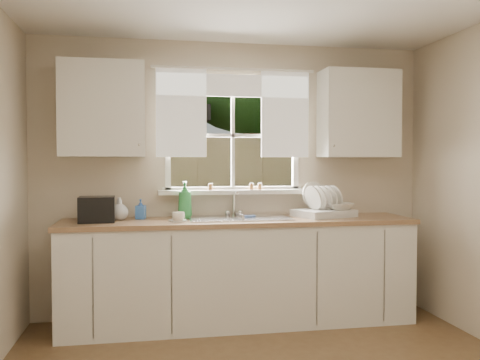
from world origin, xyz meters
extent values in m
cube|color=beige|center=(0.00, 2.00, 0.57)|extent=(3.60, 0.02, 1.15)
cube|color=beige|center=(0.00, 2.00, 2.33)|extent=(3.60, 0.02, 0.35)
cube|color=beige|center=(-1.20, 2.00, 1.65)|extent=(1.20, 0.02, 1.00)
cube|color=beige|center=(1.20, 2.00, 1.65)|extent=(1.20, 0.02, 1.00)
cube|color=white|center=(0.00, 2.02, 1.15)|extent=(1.30, 0.06, 0.05)
cube|color=white|center=(0.00, 2.02, 2.15)|extent=(1.30, 0.06, 0.05)
cube|color=white|center=(-0.60, 2.02, 1.65)|extent=(0.05, 0.06, 1.05)
cube|color=white|center=(0.60, 2.02, 1.65)|extent=(0.05, 0.06, 1.05)
cube|color=white|center=(0.00, 2.02, 1.65)|extent=(0.03, 0.04, 1.00)
cube|color=white|center=(0.00, 2.02, 1.65)|extent=(1.20, 0.04, 0.03)
cube|color=white|center=(0.00, 1.96, 1.13)|extent=(1.38, 0.14, 0.04)
cylinder|color=white|center=(0.00, 1.94, 2.25)|extent=(1.50, 0.02, 0.02)
cube|color=white|center=(-0.48, 1.95, 1.85)|extent=(0.45, 0.02, 0.80)
cube|color=white|center=(0.48, 1.95, 1.85)|extent=(0.45, 0.02, 0.80)
cube|color=white|center=(0.00, 1.95, 2.10)|extent=(1.40, 0.02, 0.20)
cube|color=silver|center=(0.00, 1.68, 0.43)|extent=(3.00, 0.62, 0.87)
cube|color=#8D6946|center=(0.00, 1.68, 0.89)|extent=(3.04, 0.65, 0.04)
cube|color=silver|center=(-1.15, 1.82, 1.85)|extent=(0.70, 0.33, 0.80)
cube|color=silver|center=(1.15, 1.82, 1.85)|extent=(0.70, 0.33, 0.80)
cube|color=beige|center=(0.88, 1.99, 1.08)|extent=(0.08, 0.01, 0.12)
cylinder|color=brown|center=(-0.22, 1.94, 1.18)|extent=(0.04, 0.04, 0.06)
cylinder|color=brown|center=(0.16, 1.94, 1.18)|extent=(0.04, 0.04, 0.06)
cylinder|color=brown|center=(0.24, 1.94, 1.18)|extent=(0.04, 0.04, 0.06)
cube|color=#335421|center=(0.00, 7.00, -0.02)|extent=(20.00, 10.00, 0.02)
cube|color=#998155|center=(0.00, 5.00, 0.90)|extent=(8.00, 0.10, 1.80)
cube|color=maroon|center=(-1.20, 8.50, 1.10)|extent=(3.00, 3.00, 2.20)
cube|color=black|center=(-1.20, 8.50, 2.35)|extent=(3.20, 3.20, 0.30)
cylinder|color=#423021|center=(1.40, 8.00, 1.60)|extent=(0.36, 0.36, 3.20)
sphere|color=#214716|center=(1.40, 8.00, 4.00)|extent=(4.00, 4.00, 4.00)
sphere|color=#214716|center=(0.30, 9.50, 4.50)|extent=(3.20, 3.20, 3.20)
cube|color=#B7B7BC|center=(0.00, 1.71, 0.83)|extent=(0.84, 0.46, 0.18)
cube|color=#B7B7BC|center=(0.00, 1.71, 0.92)|extent=(0.88, 0.50, 0.01)
cube|color=#B7B7BC|center=(0.00, 1.71, 0.89)|extent=(0.02, 0.41, 0.14)
cylinder|color=silver|center=(0.00, 1.96, 1.02)|extent=(0.03, 0.03, 0.22)
cylinder|color=silver|center=(0.00, 1.88, 1.13)|extent=(0.02, 0.18, 0.02)
sphere|color=silver|center=(-0.06, 1.96, 0.94)|extent=(0.05, 0.05, 0.05)
sphere|color=silver|center=(0.06, 1.96, 0.94)|extent=(0.05, 0.05, 0.05)
cube|color=silver|center=(0.78, 1.73, 0.94)|extent=(0.58, 0.51, 0.07)
cylinder|color=white|center=(0.73, 1.85, 1.10)|extent=(0.27, 0.16, 0.25)
cylinder|color=white|center=(0.67, 1.69, 1.09)|extent=(0.14, 0.23, 0.22)
cylinder|color=white|center=(0.73, 1.71, 1.09)|extent=(0.14, 0.23, 0.22)
cylinder|color=white|center=(0.78, 1.73, 1.09)|extent=(0.14, 0.23, 0.22)
cylinder|color=white|center=(0.84, 1.75, 1.09)|extent=(0.14, 0.23, 0.22)
cylinder|color=white|center=(0.90, 1.77, 1.09)|extent=(0.14, 0.23, 0.22)
imported|color=silver|center=(0.92, 1.69, 1.01)|extent=(0.27, 0.27, 0.06)
imported|color=#2D8A40|center=(-0.46, 1.82, 1.07)|extent=(0.15, 0.15, 0.33)
imported|color=blue|center=(-0.84, 1.84, 1.00)|extent=(0.10, 0.10, 0.17)
imported|color=#BFB79D|center=(-1.02, 1.80, 1.01)|extent=(0.20, 0.20, 0.19)
cylinder|color=silver|center=(-0.54, 1.60, 0.92)|extent=(0.16, 0.16, 0.01)
imported|color=white|center=(-0.53, 1.56, 0.95)|extent=(0.13, 0.13, 0.08)
cube|color=black|center=(-1.19, 1.67, 1.02)|extent=(0.30, 0.26, 0.21)
camera|label=1|loc=(-0.78, -2.63, 1.40)|focal=38.00mm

